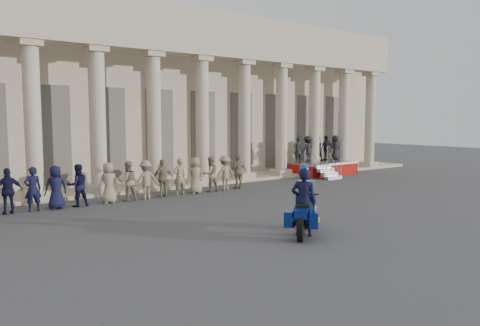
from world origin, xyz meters
name	(u,v)px	position (x,y,z in m)	size (l,w,h in m)	color
ground	(235,225)	(0.00, 0.00, 0.00)	(90.00, 90.00, 0.00)	#39393B
building	(77,96)	(0.00, 14.74, 4.52)	(40.00, 12.50, 9.00)	tan
officer_rank	(45,188)	(-4.04, 5.99, 0.80)	(18.67, 0.60, 1.59)	black
reviewing_stand	(319,154)	(11.93, 7.80, 1.20)	(3.85, 3.69, 2.27)	gray
motorcycle	(304,212)	(0.85, -2.14, 0.63)	(1.89, 1.69, 1.46)	black
rider	(304,201)	(0.76, -2.22, 0.99)	(0.80, 0.83, 2.01)	black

